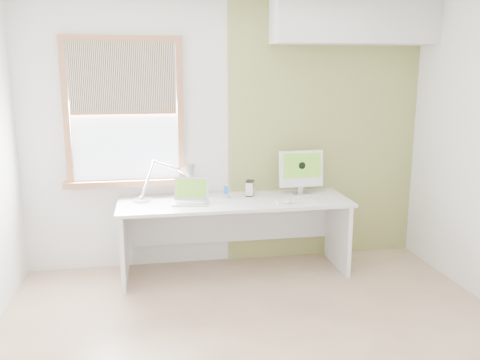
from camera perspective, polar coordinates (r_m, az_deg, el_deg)
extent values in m
cube|color=tan|center=(3.81, 2.86, -18.46)|extent=(4.00, 3.50, 0.02)
cube|color=white|center=(5.05, -1.39, 5.02)|extent=(4.00, 0.02, 2.60)
cube|color=white|center=(1.73, 16.42, -9.81)|extent=(4.00, 0.02, 2.60)
cube|color=#839849|center=(5.27, 9.50, 5.16)|extent=(2.00, 0.02, 2.60)
cube|color=white|center=(5.16, 12.80, 17.13)|extent=(1.60, 0.40, 0.42)
cube|color=#9B603D|center=(4.99, -19.13, 7.16)|extent=(0.06, 0.06, 1.42)
cube|color=#9B603D|center=(4.94, -6.79, 7.69)|extent=(0.06, 0.06, 1.42)
cube|color=#9B603D|center=(4.93, -13.39, 15.36)|extent=(1.00, 0.06, 0.06)
cube|color=#9B603D|center=(5.01, -12.64, -0.31)|extent=(1.20, 0.14, 0.06)
cube|color=#D1E2F9|center=(4.95, -12.99, 7.48)|extent=(1.00, 0.01, 1.30)
cube|color=beige|center=(4.89, -13.20, 11.23)|extent=(0.98, 0.02, 0.65)
cube|color=#9B603D|center=(4.91, -13.01, 7.44)|extent=(0.98, 0.03, 0.03)
cube|color=white|center=(4.79, -0.61, -2.50)|extent=(2.20, 0.70, 0.03)
cube|color=white|center=(4.85, -13.03, -7.16)|extent=(0.04, 0.64, 0.70)
cube|color=white|center=(5.16, 11.04, -5.86)|extent=(0.04, 0.64, 0.70)
cube|color=white|center=(5.17, -1.17, -4.45)|extent=(2.08, 0.02, 0.48)
cylinder|color=silver|center=(4.85, -11.13, -2.24)|extent=(0.20, 0.20, 0.02)
sphere|color=silver|center=(4.84, -11.14, -2.04)|extent=(0.06, 0.06, 0.05)
cylinder|color=silver|center=(4.82, -10.43, -0.01)|extent=(0.16, 0.07, 0.35)
sphere|color=silver|center=(4.81, -9.72, 2.03)|extent=(0.05, 0.05, 0.04)
cylinder|color=silver|center=(4.84, -7.88, 1.49)|extent=(0.32, 0.06, 0.14)
sphere|color=silver|center=(4.88, -6.08, 0.96)|extent=(0.05, 0.05, 0.04)
cone|color=silver|center=(4.89, -5.75, 0.65)|extent=(0.28, 0.28, 0.21)
cube|color=silver|center=(4.69, -5.66, -2.58)|extent=(0.36, 0.28, 0.02)
cube|color=#B2B5B7|center=(4.69, -5.67, -2.46)|extent=(0.29, 0.19, 0.00)
cube|color=silver|center=(4.77, -5.54, -0.93)|extent=(0.33, 0.13, 0.21)
cube|color=#4F8520|center=(4.77, -5.55, -0.95)|extent=(0.29, 0.10, 0.17)
cylinder|color=silver|center=(4.90, -1.58, -1.88)|extent=(0.08, 0.08, 0.02)
cube|color=silver|center=(4.88, -1.58, -1.14)|extent=(0.06, 0.01, 0.11)
cube|color=#194C99|center=(4.87, -1.58, -1.16)|extent=(0.05, 0.01, 0.08)
cube|color=silver|center=(4.96, 1.13, -0.93)|extent=(0.11, 0.13, 0.15)
cube|color=black|center=(4.94, 1.14, -0.14)|extent=(0.11, 0.13, 0.01)
cube|color=black|center=(4.97, 1.13, -1.72)|extent=(0.11, 0.13, 0.01)
cube|color=silver|center=(5.08, 6.95, -1.51)|extent=(0.17, 0.15, 0.01)
cube|color=silver|center=(5.08, 6.87, -0.60)|extent=(0.06, 0.02, 0.15)
cube|color=white|center=(5.04, 6.95, 1.28)|extent=(0.45, 0.10, 0.37)
cube|color=#4F8520|center=(5.01, 7.06, 1.63)|extent=(0.39, 0.04, 0.24)
cylinder|color=black|center=(5.01, 7.07, 1.63)|extent=(0.07, 0.01, 0.07)
cube|color=white|center=(4.76, 6.51, -2.40)|extent=(0.40, 0.12, 0.01)
cube|color=white|center=(4.76, 6.51, -2.30)|extent=(0.37, 0.09, 0.00)
ellipsoid|color=white|center=(4.70, 5.50, -2.44)|extent=(0.10, 0.13, 0.03)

